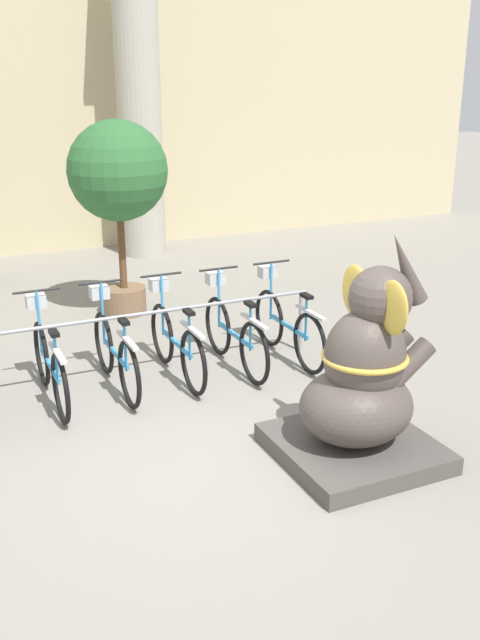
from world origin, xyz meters
TOP-DOWN VIEW (x-y plane):
  - ground_plane at (0.00, 0.00)m, footprint 60.00×60.00m
  - building_facade at (0.00, 8.60)m, footprint 20.00×0.20m
  - column_right at (1.87, 7.60)m, footprint 0.99×0.99m
  - bike_rack at (0.05, 1.95)m, footprint 4.07×0.05m
  - bicycle_1 at (-0.99, 1.80)m, footprint 0.48×1.70m
  - bicycle_2 at (-0.29, 1.84)m, footprint 0.48×1.70m
  - bicycle_3 at (0.40, 1.85)m, footprint 0.48×1.70m
  - bicycle_4 at (1.09, 1.83)m, footprint 0.48×1.70m
  - bicycle_5 at (1.79, 1.83)m, footprint 0.48×1.70m
  - elephant_statue at (1.25, -0.49)m, footprint 1.31×1.31m
  - potted_tree at (0.52, 4.29)m, footprint 1.35×1.35m

SIDE VIEW (x-z plane):
  - ground_plane at x=0.00m, z-range 0.00..0.00m
  - bicycle_1 at x=-0.99m, z-range -0.12..0.96m
  - bicycle_2 at x=-0.29m, z-range -0.12..0.96m
  - bicycle_3 at x=0.40m, z-range -0.12..0.96m
  - bicycle_4 at x=1.09m, z-range -0.12..0.96m
  - bicycle_5 at x=1.79m, z-range -0.12..0.96m
  - bike_rack at x=0.05m, z-range 0.23..1.00m
  - elephant_statue at x=1.25m, z-range -0.33..1.68m
  - potted_tree at x=0.52m, z-range 0.56..3.23m
  - column_right at x=1.87m, z-range 0.04..5.20m
  - building_facade at x=0.00m, z-range 0.00..6.00m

